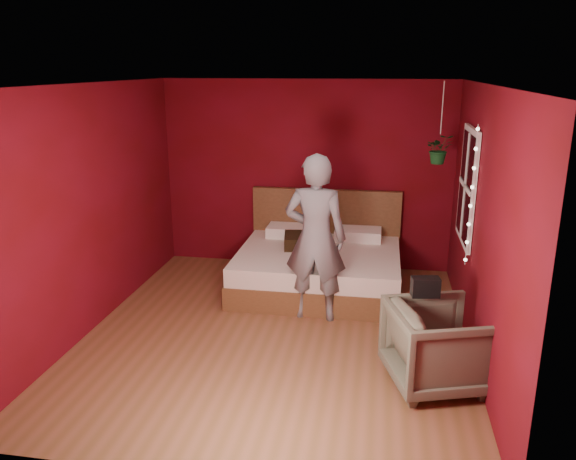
% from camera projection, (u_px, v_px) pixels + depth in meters
% --- Properties ---
extents(floor, '(4.50, 4.50, 0.00)m').
position_uv_depth(floor, '(276.00, 334.00, 6.03)').
color(floor, brown).
rests_on(floor, ground).
extents(room_walls, '(4.04, 4.54, 2.62)m').
position_uv_depth(room_walls, '(275.00, 180.00, 5.55)').
color(room_walls, maroon).
rests_on(room_walls, ground).
extents(window, '(0.05, 0.97, 1.27)m').
position_uv_depth(window, '(467.00, 186.00, 6.14)').
color(window, white).
rests_on(window, room_walls).
extents(fairy_lights, '(0.04, 0.04, 1.45)m').
position_uv_depth(fairy_lights, '(471.00, 197.00, 5.65)').
color(fairy_lights, silver).
rests_on(fairy_lights, room_walls).
extents(bed, '(2.05, 1.75, 1.13)m').
position_uv_depth(bed, '(319.00, 265.00, 7.24)').
color(bed, brown).
rests_on(bed, ground).
extents(person, '(0.71, 0.48, 1.88)m').
position_uv_depth(person, '(315.00, 238.00, 6.18)').
color(person, slate).
rests_on(person, ground).
extents(armchair, '(1.04, 1.02, 0.76)m').
position_uv_depth(armchair, '(438.00, 346.00, 4.98)').
color(armchair, '#686852').
rests_on(armchair, ground).
extents(handbag, '(0.27, 0.16, 0.18)m').
position_uv_depth(handbag, '(425.00, 287.00, 5.07)').
color(handbag, black).
rests_on(handbag, armchair).
extents(throw_pillow, '(0.52, 0.52, 0.16)m').
position_uv_depth(throw_pillow, '(302.00, 241.00, 7.24)').
color(throw_pillow, black).
rests_on(throw_pillow, bed).
extents(hanging_plant, '(0.35, 0.32, 0.95)m').
position_uv_depth(hanging_plant, '(439.00, 149.00, 6.59)').
color(hanging_plant, silver).
rests_on(hanging_plant, room_walls).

